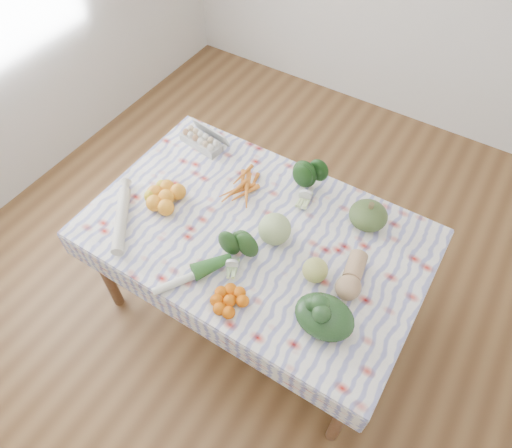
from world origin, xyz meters
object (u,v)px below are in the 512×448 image
at_px(dining_table, 256,241).
at_px(butternut_squash, 352,275).
at_px(cabbage, 275,229).
at_px(grapefruit, 315,270).
at_px(kabocha_squash, 368,215).
at_px(egg_carton, 201,141).

xyz_separation_m(dining_table, butternut_squash, (0.52, -0.01, 0.14)).
distance_m(cabbage, butternut_squash, 0.42).
xyz_separation_m(butternut_squash, grapefruit, (-0.15, -0.07, 0.00)).
distance_m(kabocha_squash, cabbage, 0.47).
distance_m(dining_table, cabbage, 0.19).
bearing_deg(butternut_squash, dining_table, 169.11).
distance_m(butternut_squash, grapefruit, 0.17).
height_order(dining_table, butternut_squash, butternut_squash).
bearing_deg(grapefruit, dining_table, 167.45).
height_order(egg_carton, butternut_squash, butternut_squash).
bearing_deg(butternut_squash, kabocha_squash, 93.10).
bearing_deg(egg_carton, dining_table, -22.82).
height_order(butternut_squash, grapefruit, grapefruit).
relative_size(cabbage, butternut_squash, 0.64).
bearing_deg(cabbage, grapefruit, -18.56).
bearing_deg(grapefruit, cabbage, 161.44).
distance_m(egg_carton, grapefruit, 1.06).
height_order(kabocha_squash, grapefruit, kabocha_squash).
distance_m(dining_table, grapefruit, 0.40).
bearing_deg(kabocha_squash, cabbage, -136.08).
distance_m(egg_carton, cabbage, 0.78).
distance_m(cabbage, grapefruit, 0.28).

